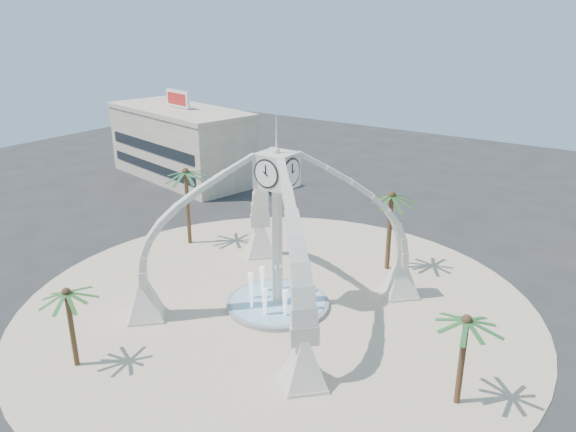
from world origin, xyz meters
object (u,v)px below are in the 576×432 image
Objects in this scene: palm_east at (467,321)px; palm_west at (186,173)px; clock_tower at (277,229)px; fountain at (278,303)px; palm_north at (392,196)px; palm_south at (66,293)px.

palm_west is (-29.97, 8.70, 1.76)m from palm_east.
clock_tower reaches higher than palm_west.
palm_north is at bearing 69.64° from fountain.
palm_east is at bearing -12.35° from fountain.
clock_tower is 15.18m from palm_south.
palm_north reaches higher than palm_east.
clock_tower reaches higher than palm_south.
fountain is at bearing -20.09° from palm_west.
palm_east is 18.38m from palm_north.
palm_east is 24.01m from palm_south.
palm_east is 31.26m from palm_west.
palm_south is at bearing -112.56° from palm_north.
palm_south is (-6.22, -13.80, 4.98)m from fountain.
clock_tower is 11.81m from palm_north.
palm_north is at bearing 67.44° from palm_south.
palm_north is (18.68, 5.73, -0.41)m from palm_west.
palm_north is at bearing 69.64° from clock_tower.
palm_north is 26.97m from palm_south.
palm_north is (4.11, 11.06, 0.37)m from clock_tower.
palm_north is at bearing 128.05° from palm_east.
clock_tower is 6.20m from fountain.
palm_west is (-14.57, 5.33, 0.77)m from clock_tower.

